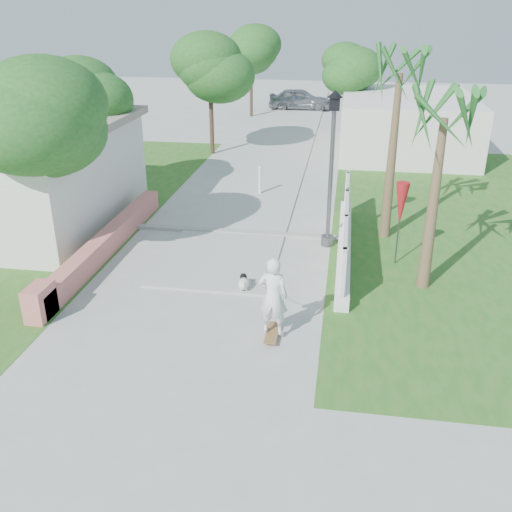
% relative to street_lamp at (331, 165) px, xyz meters
% --- Properties ---
extents(ground, '(90.00, 90.00, 0.00)m').
position_rel_street_lamp_xyz_m(ground, '(-2.90, -5.50, -2.43)').
color(ground, '#B7B7B2').
rests_on(ground, ground).
extents(path_strip, '(3.20, 36.00, 0.06)m').
position_rel_street_lamp_xyz_m(path_strip, '(-2.90, 14.50, -2.40)').
color(path_strip, '#B7B7B2').
rests_on(path_strip, ground).
extents(curb, '(6.50, 0.25, 0.10)m').
position_rel_street_lamp_xyz_m(curb, '(-2.90, 0.50, -2.38)').
color(curb, '#999993').
rests_on(curb, ground).
extents(grass_left, '(8.00, 20.00, 0.01)m').
position_rel_street_lamp_xyz_m(grass_left, '(-9.90, 2.50, -2.42)').
color(grass_left, '#27621F').
rests_on(grass_left, ground).
extents(grass_right, '(8.00, 20.00, 0.01)m').
position_rel_street_lamp_xyz_m(grass_right, '(4.10, 2.50, -2.42)').
color(grass_right, '#27621F').
rests_on(grass_right, ground).
extents(pink_wall, '(0.45, 8.20, 0.80)m').
position_rel_street_lamp_xyz_m(pink_wall, '(-6.20, -1.95, -2.11)').
color(pink_wall, '#CF6E6A').
rests_on(pink_wall, ground).
extents(lattice_fence, '(0.35, 7.00, 1.50)m').
position_rel_street_lamp_xyz_m(lattice_fence, '(0.50, -0.50, -1.88)').
color(lattice_fence, white).
rests_on(lattice_fence, ground).
extents(building_right, '(6.00, 8.00, 2.60)m').
position_rel_street_lamp_xyz_m(building_right, '(3.10, 12.50, -1.13)').
color(building_right, silver).
rests_on(building_right, ground).
extents(street_lamp, '(0.44, 0.44, 4.44)m').
position_rel_street_lamp_xyz_m(street_lamp, '(0.00, 0.00, 0.00)').
color(street_lamp, '#59595E').
rests_on(street_lamp, ground).
extents(bollard, '(0.14, 0.14, 1.09)m').
position_rel_street_lamp_xyz_m(bollard, '(-2.70, 4.50, -1.84)').
color(bollard, white).
rests_on(bollard, ground).
extents(patio_umbrella, '(0.36, 0.36, 2.30)m').
position_rel_street_lamp_xyz_m(patio_umbrella, '(1.90, -1.00, -0.74)').
color(patio_umbrella, '#59595E').
rests_on(patio_umbrella, ground).
extents(tree_left_near, '(3.60, 3.60, 5.28)m').
position_rel_street_lamp_xyz_m(tree_left_near, '(-7.38, -2.52, 1.40)').
color(tree_left_near, '#4C3826').
rests_on(tree_left_near, ground).
extents(tree_left_mid, '(3.20, 3.20, 4.85)m').
position_rel_street_lamp_xyz_m(tree_left_mid, '(-8.38, 2.98, 1.07)').
color(tree_left_mid, '#4C3826').
rests_on(tree_left_mid, ground).
extents(tree_path_left, '(3.40, 3.40, 5.23)m').
position_rel_street_lamp_xyz_m(tree_path_left, '(-5.88, 10.48, 1.39)').
color(tree_path_left, '#4C3826').
rests_on(tree_path_left, ground).
extents(tree_path_right, '(3.00, 3.00, 4.79)m').
position_rel_street_lamp_xyz_m(tree_path_right, '(0.32, 14.48, 1.07)').
color(tree_path_right, '#4C3826').
rests_on(tree_path_right, ground).
extents(tree_path_far, '(3.20, 3.20, 5.17)m').
position_rel_street_lamp_xyz_m(tree_path_far, '(-5.68, 20.48, 1.39)').
color(tree_path_far, '#4C3826').
rests_on(tree_path_far, ground).
extents(palm_far, '(1.80, 1.80, 5.30)m').
position_rel_street_lamp_xyz_m(palm_far, '(1.70, 1.00, 2.06)').
color(palm_far, brown).
rests_on(palm_far, ground).
extents(palm_near, '(1.80, 1.80, 4.70)m').
position_rel_street_lamp_xyz_m(palm_near, '(2.50, -2.30, 1.53)').
color(palm_near, brown).
rests_on(palm_near, ground).
extents(skateboarder, '(1.31, 2.64, 1.84)m').
position_rel_street_lamp_xyz_m(skateboarder, '(-1.39, -4.42, -1.62)').
color(skateboarder, olive).
rests_on(skateboarder, ground).
extents(dog, '(0.35, 0.59, 0.41)m').
position_rel_street_lamp_xyz_m(dog, '(-1.92, -3.26, -2.20)').
color(dog, silver).
rests_on(dog, ground).
extents(parked_car, '(4.17, 1.79, 1.40)m').
position_rel_street_lamp_xyz_m(parked_car, '(-2.89, 23.38, -1.72)').
color(parked_car, '#999BA0').
rests_on(parked_car, ground).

